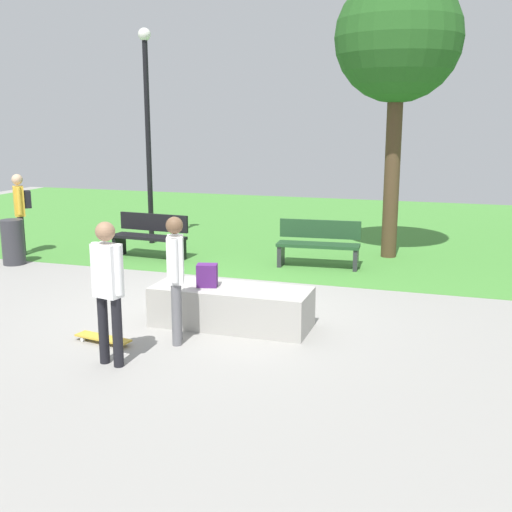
# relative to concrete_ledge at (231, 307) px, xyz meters

# --- Properties ---
(ground_plane) EXTENTS (28.00, 28.00, 0.00)m
(ground_plane) POSITION_rel_concrete_ledge_xyz_m (-0.54, 0.70, -0.28)
(ground_plane) COLOR gray
(grass_lawn) EXTENTS (26.60, 12.14, 0.01)m
(grass_lawn) POSITION_rel_concrete_ledge_xyz_m (-0.54, 8.63, -0.28)
(grass_lawn) COLOR #478C38
(grass_lawn) RESTS_ON ground_plane
(concrete_ledge) EXTENTS (2.22, 0.83, 0.56)m
(concrete_ledge) POSITION_rel_concrete_ledge_xyz_m (0.00, 0.00, 0.00)
(concrete_ledge) COLOR #A8A59E
(concrete_ledge) RESTS_ON ground_plane
(backpack_on_ledge) EXTENTS (0.32, 0.26, 0.32)m
(backpack_on_ledge) POSITION_rel_concrete_ledge_xyz_m (-0.34, -0.05, 0.44)
(backpack_on_ledge) COLOR #4C1E66
(backpack_on_ledge) RESTS_ON concrete_ledge
(skater_performing_trick) EXTENTS (0.42, 0.27, 1.72)m
(skater_performing_trick) POSITION_rel_concrete_ledge_xyz_m (-0.86, -1.77, 0.73)
(skater_performing_trick) COLOR black
(skater_performing_trick) RESTS_ON ground_plane
(skater_watching) EXTENTS (0.30, 0.41, 1.66)m
(skater_watching) POSITION_rel_concrete_ledge_xyz_m (-0.45, -0.83, 0.68)
(skater_watching) COLOR slate
(skater_watching) RESTS_ON ground_plane
(skateboard_by_ledge) EXTENTS (0.82, 0.33, 0.08)m
(skateboard_by_ledge) POSITION_rel_concrete_ledge_xyz_m (-1.35, -1.16, -0.21)
(skateboard_by_ledge) COLOR gold
(skateboard_by_ledge) RESTS_ON ground_plane
(skateboard_spare) EXTENTS (0.26, 0.81, 0.08)m
(skateboard_spare) POSITION_rel_concrete_ledge_xyz_m (-1.16, 0.80, -0.21)
(skateboard_spare) COLOR gold
(skateboard_spare) RESTS_ON ground_plane
(park_bench_far_left) EXTENTS (1.63, 0.59, 0.91)m
(park_bench_far_left) POSITION_rel_concrete_ledge_xyz_m (-3.14, 3.66, 0.20)
(park_bench_far_left) COLOR black
(park_bench_far_left) RESTS_ON ground_plane
(park_bench_far_right) EXTENTS (1.63, 0.59, 0.91)m
(park_bench_far_right) POSITION_rel_concrete_ledge_xyz_m (0.39, 3.92, 0.20)
(park_bench_far_right) COLOR #1E4223
(park_bench_far_right) RESTS_ON ground_plane
(tree_slender_maple) EXTENTS (2.51, 2.51, 5.67)m
(tree_slender_maple) POSITION_rel_concrete_ledge_xyz_m (1.60, 5.29, 4.07)
(tree_slender_maple) COLOR #4C3823
(tree_slender_maple) RESTS_ON grass_lawn
(lamp_post) EXTENTS (0.28, 0.28, 4.80)m
(lamp_post) POSITION_rel_concrete_ledge_xyz_m (-3.85, 5.09, 2.59)
(lamp_post) COLOR black
(lamp_post) RESTS_ON ground_plane
(trash_bin) EXTENTS (0.44, 0.44, 0.90)m
(trash_bin) POSITION_rel_concrete_ledge_xyz_m (-5.47, 2.27, 0.17)
(trash_bin) COLOR #333338
(trash_bin) RESTS_ON ground_plane
(pedestrian_with_backpack) EXTENTS (0.45, 0.44, 1.72)m
(pedestrian_with_backpack) POSITION_rel_concrete_ledge_xyz_m (-5.89, 3.11, 0.76)
(pedestrian_with_backpack) COLOR black
(pedestrian_with_backpack) RESTS_ON ground_plane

